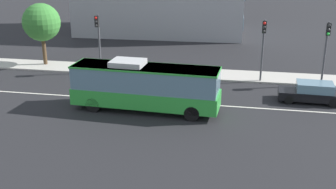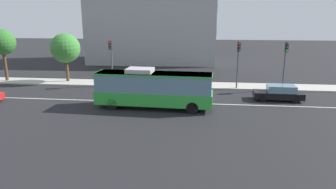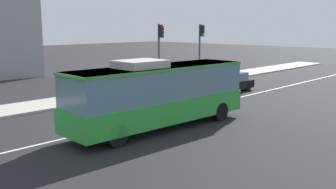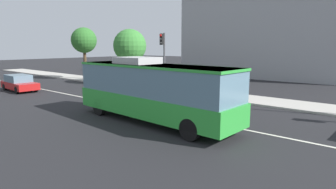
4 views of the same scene
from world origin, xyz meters
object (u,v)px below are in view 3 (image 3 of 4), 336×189
Objects in this scene: traffic_light_far_corner at (201,44)px; traffic_light_mid_block at (160,45)px; sedan_black at (229,82)px; transit_bus at (159,92)px.

traffic_light_mid_block is at bearing -88.33° from traffic_light_far_corner.
traffic_light_mid_block is (-3.50, 4.03, 2.84)m from sedan_black.
traffic_light_far_corner is at bearing 33.92° from transit_bus.
traffic_light_mid_block reaches higher than sedan_black.
sedan_black is 5.00m from traffic_light_far_corner.
sedan_black is (11.40, 3.78, -1.09)m from transit_bus.
traffic_light_far_corner is (4.81, -0.14, 0.00)m from traffic_light_mid_block.
transit_bus is 14.95m from traffic_light_far_corner.
sedan_black is at bearing -15.30° from traffic_light_far_corner.
sedan_black is 0.88× the size of traffic_light_mid_block.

